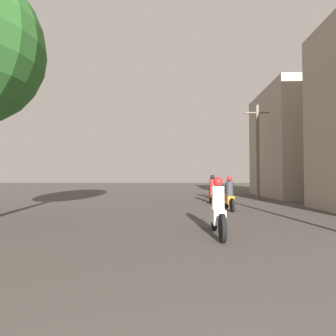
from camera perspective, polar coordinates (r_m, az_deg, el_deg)
The scene contains 6 objects.
motorcycle_white at distance 6.96m, azimuth 10.79°, elevation -9.39°, with size 0.60×2.05×1.52m.
motorcycle_orange at distance 12.29m, azimuth 13.19°, elevation -6.06°, with size 0.60×1.94×1.54m.
motorcycle_red at distance 14.98m, azimuth 9.63°, elevation -5.19°, with size 0.60×2.07×1.61m.
motorcycle_silver at distance 18.06m, azimuth 9.71°, elevation -4.59°, with size 0.60×1.91×1.64m.
building_right_far at distance 22.15m, azimuth 27.25°, elevation 4.76°, with size 5.94×7.23×7.97m.
utility_pole_far at distance 18.22m, azimuth 18.94°, elevation 3.77°, with size 1.60×0.20×6.23m.
Camera 1 is at (-0.38, 0.16, 1.54)m, focal length 28.00 mm.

